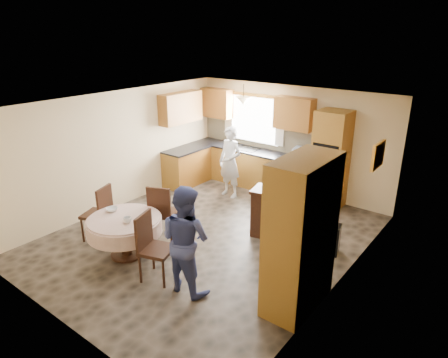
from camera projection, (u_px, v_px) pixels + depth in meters
floor at (209, 237)px, 7.53m from camera, size 5.00×6.00×0.01m
ceiling at (207, 104)px, 6.65m from camera, size 5.00×6.00×0.01m
wall_back at (290, 140)px, 9.31m from camera, size 5.00×0.02×2.50m
wall_front at (51, 242)px, 4.87m from camera, size 5.00×0.02×2.50m
wall_left at (118, 150)px, 8.52m from camera, size 0.02×6.00×2.50m
wall_right at (343, 212)px, 5.67m from camera, size 0.02×6.00×2.50m
window at (254, 119)px, 9.75m from camera, size 1.40×0.03×1.10m
curtain_left at (229, 114)px, 10.12m from camera, size 0.22×0.02×1.15m
curtain_right at (280, 122)px, 9.26m from camera, size 0.22×0.02×1.15m
base_cab_back at (252, 168)px, 9.86m from camera, size 3.30×0.60×0.88m
counter_back at (252, 151)px, 9.70m from camera, size 3.30×0.64×0.04m
base_cab_left at (187, 167)px, 9.97m from camera, size 0.60×1.20×0.88m
counter_left at (186, 149)px, 9.80m from camera, size 0.64×1.20×0.04m
backsplash at (259, 137)px, 9.82m from camera, size 3.30×0.02×0.55m
wall_cab_left at (217, 103)px, 10.13m from camera, size 0.85×0.33×0.72m
wall_cab_right at (294, 114)px, 8.87m from camera, size 0.90×0.33×0.72m
wall_cab_side at (181, 108)px, 9.52m from camera, size 0.33×1.20×0.72m
oven_tower at (330, 160)px, 8.50m from camera, size 0.66×0.62×2.12m
oven_upper at (325, 155)px, 8.20m from camera, size 0.56×0.01×0.45m
oven_lower at (323, 178)px, 8.37m from camera, size 0.56×0.01×0.45m
pendant at (243, 101)px, 9.21m from camera, size 0.36×0.36×0.18m
sideboard at (284, 217)px, 7.35m from camera, size 1.30×0.75×0.87m
space_heater at (328, 238)px, 6.93m from camera, size 0.44×0.35×0.53m
cupboard at (301, 235)px, 5.34m from camera, size 0.57×1.14×2.18m
dining_table at (125, 226)px, 6.73m from camera, size 1.26×1.26×0.71m
chair_left at (100, 211)px, 7.25m from camera, size 0.59×0.59×1.06m
chair_back at (162, 210)px, 7.24m from camera, size 0.61×0.61×1.08m
chair_right at (152, 244)px, 6.11m from camera, size 0.59×0.59×1.08m
framed_picture at (378, 155)px, 6.57m from camera, size 0.06×0.54×0.44m
microwave at (305, 155)px, 8.79m from camera, size 0.59×0.46×0.30m
person_sink at (230, 162)px, 9.10m from camera, size 0.64×0.45×1.65m
person_dining at (186, 239)px, 5.77m from camera, size 0.81×0.63×1.66m
bowl_sideboard at (276, 191)px, 7.29m from camera, size 0.25×0.25×0.05m
bottle_sideboard at (307, 193)px, 6.91m from camera, size 0.12×0.12×0.28m
cup_table at (128, 220)px, 6.49m from camera, size 0.16×0.16×0.10m
bowl_table at (112, 210)px, 6.91m from camera, size 0.24×0.24×0.06m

